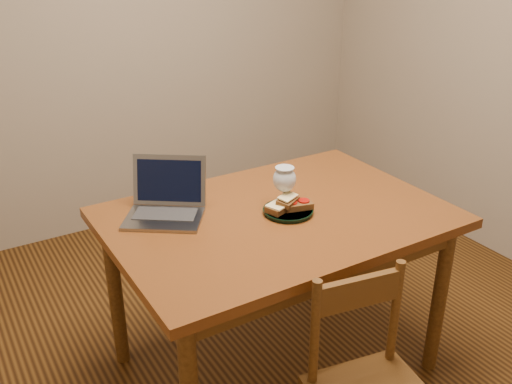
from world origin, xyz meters
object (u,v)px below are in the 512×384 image
chair (372,384)px  laptop (167,200)px  plate (288,211)px  milk_glass (284,188)px  table (277,232)px

chair → laptop: 1.00m
chair → plate: 0.72m
plate → laptop: laptop is taller
plate → laptop: bearing=148.6°
plate → laptop: 0.48m
laptop → plate: bearing=4.0°
milk_glass → laptop: laptop is taller
table → plate: (0.04, -0.02, 0.09)m
laptop → chair: bearing=-35.7°
chair → plate: bearing=90.5°
table → chair: (-0.07, -0.66, -0.23)m
table → laptop: (-0.37, 0.23, 0.14)m
plate → laptop: (-0.40, 0.25, 0.05)m
plate → milk_glass: milk_glass is taller
laptop → milk_glass: bearing=9.5°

